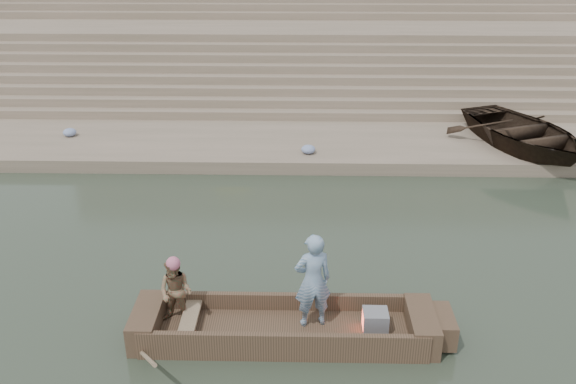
{
  "coord_description": "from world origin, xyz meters",
  "views": [
    {
      "loc": [
        -1.74,
        -11.04,
        7.33
      ],
      "look_at": [
        -2.03,
        1.77,
        1.4
      ],
      "focal_mm": 38.33,
      "sensor_mm": 36.0,
      "label": 1
    }
  ],
  "objects_px": {
    "main_rowboat": "(284,333)",
    "television": "(375,321)",
    "rowing_man": "(176,292)",
    "beached_rowboat": "(524,132)",
    "standing_man": "(313,281)"
  },
  "relations": [
    {
      "from": "beached_rowboat",
      "to": "main_rowboat",
      "type": "bearing_deg",
      "value": -149.61
    },
    {
      "from": "standing_man",
      "to": "television",
      "type": "relative_size",
      "value": 4.13
    },
    {
      "from": "standing_man",
      "to": "beached_rowboat",
      "type": "height_order",
      "value": "standing_man"
    },
    {
      "from": "main_rowboat",
      "to": "rowing_man",
      "type": "relative_size",
      "value": 3.72
    },
    {
      "from": "main_rowboat",
      "to": "beached_rowboat",
      "type": "xyz_separation_m",
      "value": [
        7.33,
        9.21,
        0.8
      ]
    },
    {
      "from": "main_rowboat",
      "to": "standing_man",
      "type": "distance_m",
      "value": 1.19
    },
    {
      "from": "beached_rowboat",
      "to": "rowing_man",
      "type": "bearing_deg",
      "value": -156.94
    },
    {
      "from": "rowing_man",
      "to": "beached_rowboat",
      "type": "xyz_separation_m",
      "value": [
        9.33,
        9.06,
        0.02
      ]
    },
    {
      "from": "television",
      "to": "main_rowboat",
      "type": "bearing_deg",
      "value": 180.0
    },
    {
      "from": "main_rowboat",
      "to": "television",
      "type": "distance_m",
      "value": 1.71
    },
    {
      "from": "standing_man",
      "to": "rowing_man",
      "type": "height_order",
      "value": "standing_man"
    },
    {
      "from": "main_rowboat",
      "to": "rowing_man",
      "type": "height_order",
      "value": "rowing_man"
    },
    {
      "from": "main_rowboat",
      "to": "beached_rowboat",
      "type": "height_order",
      "value": "beached_rowboat"
    },
    {
      "from": "television",
      "to": "standing_man",
      "type": "bearing_deg",
      "value": 171.9
    },
    {
      "from": "main_rowboat",
      "to": "television",
      "type": "height_order",
      "value": "television"
    }
  ]
}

